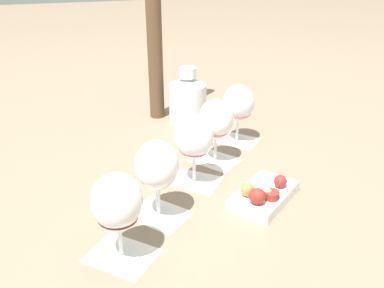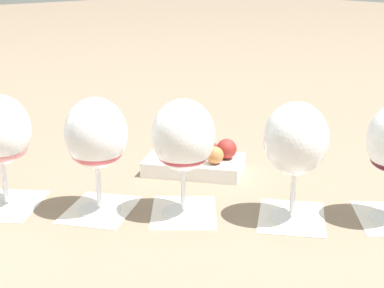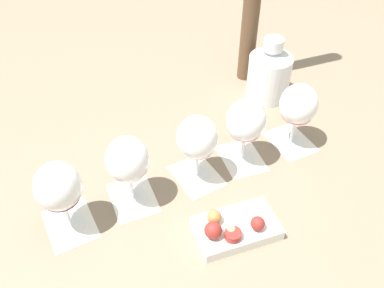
{
  "view_description": "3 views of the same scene",
  "coord_description": "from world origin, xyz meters",
  "px_view_note": "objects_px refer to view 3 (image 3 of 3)",
  "views": [
    {
      "loc": [
        0.78,
        -0.27,
        0.49
      ],
      "look_at": [
        0.0,
        -0.0,
        0.1
      ],
      "focal_mm": 38.0,
      "sensor_mm": 36.0,
      "label": 1
    },
    {
      "loc": [
        -0.51,
        -0.58,
        0.35
      ],
      "look_at": [
        0.0,
        -0.0,
        0.1
      ],
      "focal_mm": 55.0,
      "sensor_mm": 36.0,
      "label": 2
    },
    {
      "loc": [
        0.61,
        0.18,
        0.68
      ],
      "look_at": [
        0.0,
        -0.0,
        0.1
      ],
      "focal_mm": 38.0,
      "sensor_mm": 36.0,
      "label": 3
    }
  ],
  "objects_px": {
    "wine_glass_1": "(246,123)",
    "snack_dish": "(234,228)",
    "wine_glass_4": "(59,189)",
    "ceramic_vase": "(269,73)",
    "wine_glass_3": "(128,162)",
    "wine_glass_0": "(298,107)",
    "wine_glass_2": "(197,140)"
  },
  "relations": [
    {
      "from": "wine_glass_1",
      "to": "snack_dish",
      "type": "relative_size",
      "value": 0.87
    },
    {
      "from": "wine_glass_4",
      "to": "ceramic_vase",
      "type": "distance_m",
      "value": 0.64
    },
    {
      "from": "wine_glass_3",
      "to": "wine_glass_4",
      "type": "distance_m",
      "value": 0.14
    },
    {
      "from": "ceramic_vase",
      "to": "snack_dish",
      "type": "relative_size",
      "value": 0.94
    },
    {
      "from": "wine_glass_0",
      "to": "wine_glass_1",
      "type": "bearing_deg",
      "value": -48.35
    },
    {
      "from": "wine_glass_4",
      "to": "snack_dish",
      "type": "bearing_deg",
      "value": 102.96
    },
    {
      "from": "snack_dish",
      "to": "wine_glass_0",
      "type": "bearing_deg",
      "value": 165.84
    },
    {
      "from": "wine_glass_1",
      "to": "wine_glass_3",
      "type": "relative_size",
      "value": 1.0
    },
    {
      "from": "wine_glass_0",
      "to": "snack_dish",
      "type": "xyz_separation_m",
      "value": [
        0.31,
        -0.08,
        -0.09
      ]
    },
    {
      "from": "wine_glass_1",
      "to": "wine_glass_0",
      "type": "bearing_deg",
      "value": 131.65
    },
    {
      "from": "wine_glass_1",
      "to": "wine_glass_4",
      "type": "relative_size",
      "value": 1.0
    },
    {
      "from": "wine_glass_4",
      "to": "wine_glass_3",
      "type": "bearing_deg",
      "value": 136.8
    },
    {
      "from": "wine_glass_0",
      "to": "wine_glass_4",
      "type": "distance_m",
      "value": 0.56
    },
    {
      "from": "wine_glass_2",
      "to": "snack_dish",
      "type": "height_order",
      "value": "wine_glass_2"
    },
    {
      "from": "wine_glass_4",
      "to": "ceramic_vase",
      "type": "height_order",
      "value": "ceramic_vase"
    },
    {
      "from": "ceramic_vase",
      "to": "snack_dish",
      "type": "height_order",
      "value": "ceramic_vase"
    },
    {
      "from": "wine_glass_0",
      "to": "wine_glass_1",
      "type": "relative_size",
      "value": 1.0
    },
    {
      "from": "wine_glass_1",
      "to": "wine_glass_2",
      "type": "relative_size",
      "value": 1.0
    },
    {
      "from": "wine_glass_2",
      "to": "wine_glass_4",
      "type": "xyz_separation_m",
      "value": [
        0.2,
        -0.21,
        0.0
      ]
    },
    {
      "from": "wine_glass_1",
      "to": "wine_glass_2",
      "type": "height_order",
      "value": "same"
    },
    {
      "from": "wine_glass_0",
      "to": "snack_dish",
      "type": "distance_m",
      "value": 0.33
    },
    {
      "from": "wine_glass_1",
      "to": "ceramic_vase",
      "type": "height_order",
      "value": "ceramic_vase"
    },
    {
      "from": "wine_glass_3",
      "to": "wine_glass_2",
      "type": "bearing_deg",
      "value": 132.3
    },
    {
      "from": "wine_glass_1",
      "to": "snack_dish",
      "type": "height_order",
      "value": "wine_glass_1"
    },
    {
      "from": "wine_glass_2",
      "to": "snack_dish",
      "type": "relative_size",
      "value": 0.87
    },
    {
      "from": "wine_glass_0",
      "to": "wine_glass_1",
      "type": "xyz_separation_m",
      "value": [
        0.09,
        -0.11,
        -0.0
      ]
    },
    {
      "from": "wine_glass_3",
      "to": "wine_glass_1",
      "type": "bearing_deg",
      "value": 133.19
    },
    {
      "from": "wine_glass_3",
      "to": "snack_dish",
      "type": "bearing_deg",
      "value": 83.26
    },
    {
      "from": "wine_glass_0",
      "to": "snack_dish",
      "type": "height_order",
      "value": "wine_glass_0"
    },
    {
      "from": "wine_glass_0",
      "to": "ceramic_vase",
      "type": "bearing_deg",
      "value": -153.3
    },
    {
      "from": "wine_glass_1",
      "to": "snack_dish",
      "type": "xyz_separation_m",
      "value": [
        0.22,
        0.03,
        -0.09
      ]
    },
    {
      "from": "wine_glass_1",
      "to": "snack_dish",
      "type": "distance_m",
      "value": 0.24
    }
  ]
}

